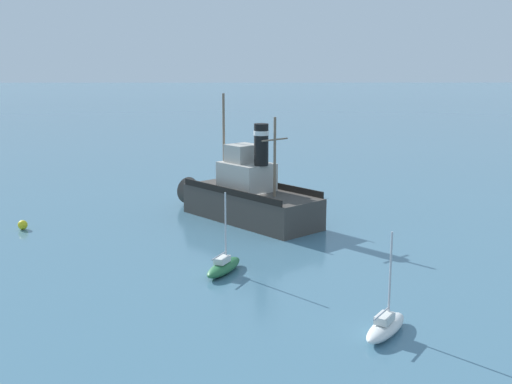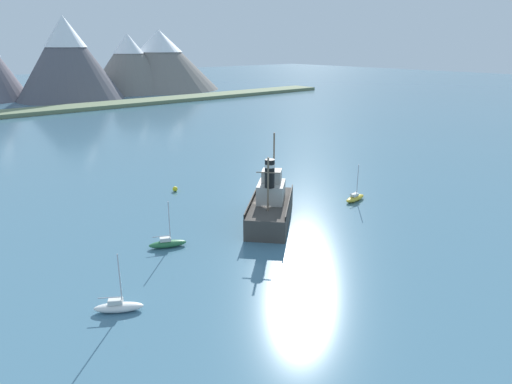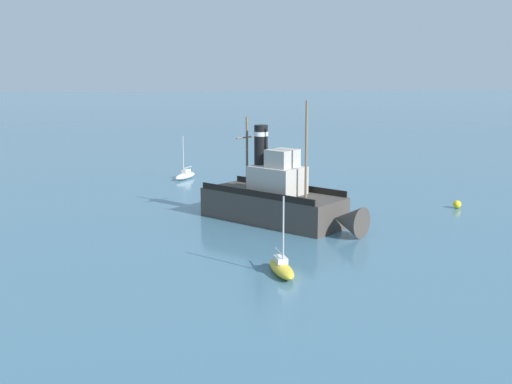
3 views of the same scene
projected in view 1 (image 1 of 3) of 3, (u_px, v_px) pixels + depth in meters
The scene contains 6 objects.
ground_plane at pixel (250, 222), 50.47m from camera, with size 600.00×600.00×0.00m, color #477289.
old_tugboat at pixel (246, 197), 51.02m from camera, with size 13.00×12.09×9.90m.
sailboat_yellow at pixel (268, 183), 64.10m from camera, with size 3.89×1.45×4.90m.
sailboat_green at pixel (224, 266), 38.42m from camera, with size 3.92×2.56×4.90m.
sailboat_white at pixel (386, 326), 29.81m from camera, with size 3.78×3.00×4.90m.
mooring_buoy at pixel (23, 225), 48.22m from camera, with size 0.72×0.72×0.72m, color yellow.
Camera 1 is at (-48.92, -0.08, 12.63)m, focal length 45.00 mm.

